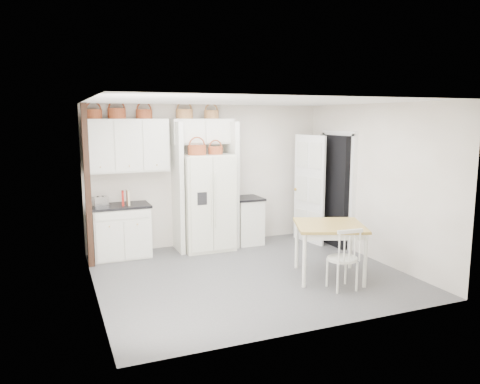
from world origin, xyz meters
name	(u,v)px	position (x,y,z in m)	size (l,w,h in m)	color
floor	(250,275)	(0.00, 0.00, 0.00)	(4.50, 4.50, 0.00)	#565656
ceiling	(250,102)	(0.00, 0.00, 2.60)	(4.50, 4.50, 0.00)	white
wall_back	(208,175)	(0.00, 2.00, 1.30)	(4.50, 4.50, 0.00)	#BFB2A0
wall_left	(92,201)	(-2.25, 0.00, 1.30)	(4.00, 4.00, 0.00)	#BFB2A0
wall_right	(374,183)	(2.25, 0.00, 1.30)	(4.00, 4.00, 0.00)	#BFB2A0
refrigerator	(207,202)	(-0.15, 1.63, 0.86)	(0.89, 0.72, 1.73)	silver
base_cab_left	(121,232)	(-1.67, 1.70, 0.43)	(0.94, 0.59, 0.87)	silver
base_cab_right	(247,221)	(0.67, 1.70, 0.42)	(0.48, 0.58, 0.85)	silver
dining_table	(329,251)	(1.05, -0.54, 0.41)	(0.98, 0.98, 0.81)	olive
windsor_chair	(342,259)	(0.95, -1.02, 0.44)	(0.43, 0.39, 0.87)	silver
counter_left	(120,206)	(-1.67, 1.70, 0.89)	(0.98, 0.63, 0.04)	black
counter_right	(247,198)	(0.67, 1.70, 0.87)	(0.52, 0.62, 0.04)	black
toaster	(100,201)	(-1.99, 1.69, 0.99)	(0.24, 0.14, 0.17)	silver
cookbook_red	(123,198)	(-1.63, 1.62, 1.03)	(0.04, 0.16, 0.25)	maroon
cookbook_cream	(128,198)	(-1.54, 1.62, 1.04)	(0.04, 0.17, 0.25)	beige
basket_upper_a	(94,114)	(-2.02, 1.83, 2.43)	(0.27, 0.27, 0.16)	maroon
basket_upper_b	(117,114)	(-1.64, 1.83, 2.44)	(0.30, 0.30, 0.18)	maroon
basket_upper_c	(144,114)	(-1.19, 1.83, 2.43)	(0.28, 0.28, 0.16)	maroon
basket_bridge_a	(184,114)	(-0.48, 1.83, 2.43)	(0.30, 0.30, 0.17)	brown
basket_bridge_b	(211,114)	(0.02, 1.83, 2.43)	(0.26, 0.26, 0.15)	brown
basket_fridge_a	(197,150)	(-0.35, 1.53, 1.81)	(0.32, 0.32, 0.17)	maroon
basket_fridge_b	(215,150)	(-0.01, 1.53, 1.80)	(0.25, 0.25, 0.14)	maroon
upper_cabinet	(127,146)	(-1.50, 1.83, 1.90)	(1.40, 0.34, 0.90)	silver
bridge_cabinet	(202,131)	(-0.15, 1.83, 2.12)	(1.12, 0.34, 0.45)	silver
fridge_panel_left	(178,187)	(-0.66, 1.70, 1.15)	(0.08, 0.60, 2.30)	silver
fridge_panel_right	(232,184)	(0.36, 1.70, 1.15)	(0.08, 0.60, 2.30)	silver
trim_post	(88,187)	(-2.20, 1.35, 1.30)	(0.09, 0.09, 2.60)	black
doorway_void	(335,191)	(2.16, 1.00, 1.02)	(0.18, 0.85, 2.05)	black
door_slab	(309,189)	(1.80, 1.33, 1.02)	(0.80, 0.04, 2.05)	white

